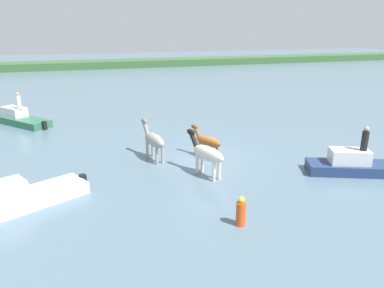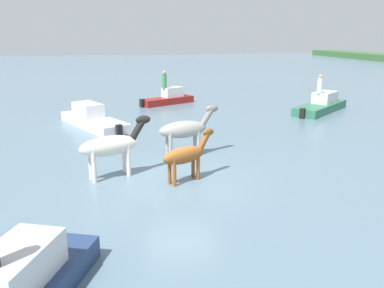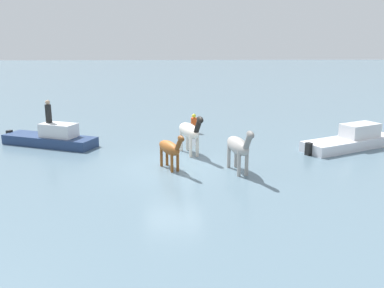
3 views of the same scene
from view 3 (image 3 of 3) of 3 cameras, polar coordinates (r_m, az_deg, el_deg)
ground_plane at (r=18.82m, az=-2.47°, el=-3.19°), size 173.79×173.79×0.00m
horse_dun_straggler at (r=18.41m, az=-2.93°, el=-0.57°), size 1.31×2.08×1.69m
horse_rear_stallion at (r=20.73m, az=-0.30°, el=1.72°), size 1.33×2.63×2.07m
horse_chestnut_trailing at (r=18.03m, az=6.20°, el=-0.32°), size 1.04×2.64×2.04m
boat_motor_center at (r=23.76m, az=-18.14°, el=0.58°), size 5.25×3.26×1.35m
boat_dinghy_port at (r=23.56m, az=20.41°, el=0.30°), size 5.56×3.79×1.36m
person_helmsman_aft at (r=23.57m, az=-18.51°, el=4.01°), size 0.32×0.32×1.19m
buoy_channel_marker at (r=25.50m, az=0.26°, el=2.63°), size 0.36×0.36×1.14m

